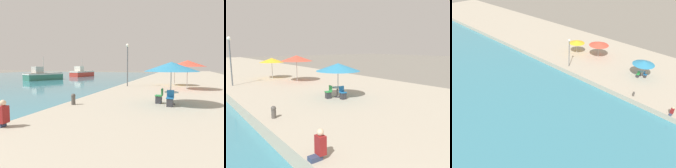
{
  "view_description": "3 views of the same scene",
  "coord_description": "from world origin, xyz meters",
  "views": [
    {
      "loc": [
        6.77,
        -1.1,
        3.1
      ],
      "look_at": [
        1.5,
        15.27,
        1.56
      ],
      "focal_mm": 35.0,
      "sensor_mm": 36.0,
      "label": 1
    },
    {
      "loc": [
        -3.11,
        -0.4,
        4.41
      ],
      "look_at": [
        6.17,
        11.89,
        1.76
      ],
      "focal_mm": 35.0,
      "sensor_mm": 36.0,
      "label": 2
    },
    {
      "loc": [
        -22.01,
        0.89,
        17.05
      ],
      "look_at": [
        -4.0,
        18.0,
        1.36
      ],
      "focal_mm": 35.0,
      "sensor_mm": 36.0,
      "label": 3
    }
  ],
  "objects": [
    {
      "name": "mooring_bollard",
      "position": [
        0.75,
        10.21,
        1.11
      ],
      "size": [
        0.26,
        0.26,
        0.65
      ],
      "color": "#4C4742",
      "rests_on": "quay_promenade"
    },
    {
      "name": "cafe_umbrella_white",
      "position": [
        7.23,
        20.52,
        3.21
      ],
      "size": [
        3.32,
        3.32,
        2.73
      ],
      "color": "#B7B7B7",
      "rests_on": "quay_promenade"
    },
    {
      "name": "cafe_table",
      "position": [
        6.21,
        12.05,
        1.3
      ],
      "size": [
        0.8,
        0.8,
        0.74
      ],
      "color": "#333338",
      "rests_on": "quay_promenade"
    },
    {
      "name": "cafe_umbrella_striped",
      "position": [
        5.98,
        24.33,
        2.86
      ],
      "size": [
        2.77,
        2.77,
        2.34
      ],
      "color": "#B7B7B7",
      "rests_on": "quay_promenade"
    },
    {
      "name": "cafe_chair_right",
      "position": [
        6.17,
        11.33,
        1.09
      ],
      "size": [
        0.43,
        0.45,
        0.91
      ],
      "rotation": [
        0.0,
        0.0,
        3.08
      ],
      "color": "#2D2D33",
      "rests_on": "quay_promenade"
    },
    {
      "name": "cafe_umbrella_pink",
      "position": [
        6.17,
        11.89,
        2.98
      ],
      "size": [
        3.13,
        3.13,
        2.49
      ],
      "color": "#B7B7B7",
      "rests_on": "quay_promenade"
    },
    {
      "name": "lamppost",
      "position": [
        1.15,
        21.79,
        3.86
      ],
      "size": [
        0.36,
        0.36,
        4.56
      ],
      "color": "#565B60",
      "rests_on": "quay_promenade"
    },
    {
      "name": "cafe_chair_left",
      "position": [
        5.49,
        12.12,
        1.09
      ],
      "size": [
        0.47,
        0.44,
        0.91
      ],
      "rotation": [
        0.0,
        0.0,
        1.47
      ],
      "color": "#2D2D33",
      "rests_on": "quay_promenade"
    },
    {
      "name": "person_at_quay",
      "position": [
        0.41,
        5.27,
        1.22
      ],
      "size": [
        0.56,
        0.36,
        1.03
      ],
      "color": "#333D5B",
      "rests_on": "quay_promenade"
    },
    {
      "name": "quay_promenade",
      "position": [
        8.0,
        37.0,
        0.38
      ],
      "size": [
        16.0,
        90.0,
        0.76
      ],
      "color": "#B2A893",
      "rests_on": "ground_plane"
    }
  ]
}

